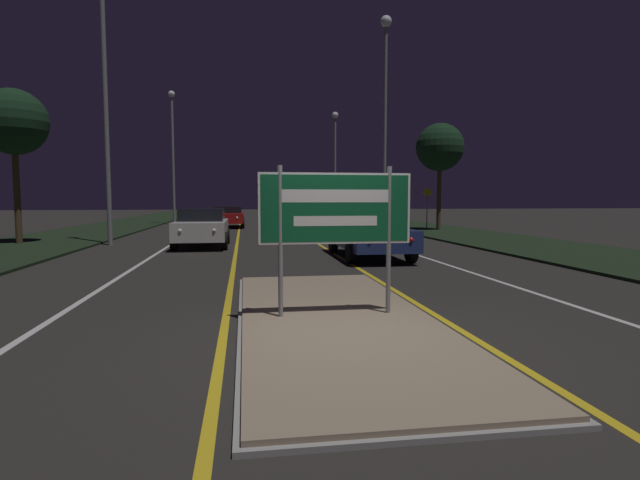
{
  "coord_description": "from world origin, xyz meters",
  "views": [
    {
      "loc": [
        -1.32,
        -6.36,
        1.81
      ],
      "look_at": [
        0.0,
        2.31,
        1.09
      ],
      "focal_mm": 28.0,
      "sensor_mm": 36.0,
      "label": 1
    }
  ],
  "objects_px": {
    "car_receding_1": "(323,219)",
    "warning_sign": "(427,204)",
    "streetlight_right_far": "(335,151)",
    "streetlight_left_far": "(173,145)",
    "car_receding_0": "(370,233)",
    "highway_sign": "(336,213)",
    "streetlight_right_near": "(385,89)",
    "car_approaching_1": "(228,216)",
    "streetlight_left_near": "(104,64)",
    "car_approaching_0": "(202,227)"
  },
  "relations": [
    {
      "from": "streetlight_left_near",
      "to": "car_approaching_1",
      "type": "height_order",
      "value": "streetlight_left_near"
    },
    {
      "from": "streetlight_left_near",
      "to": "highway_sign",
      "type": "bearing_deg",
      "value": -63.91
    },
    {
      "from": "car_receding_1",
      "to": "warning_sign",
      "type": "xyz_separation_m",
      "value": [
        6.27,
        1.05,
        0.78
      ]
    },
    {
      "from": "streetlight_right_near",
      "to": "car_receding_0",
      "type": "relative_size",
      "value": 2.45
    },
    {
      "from": "highway_sign",
      "to": "car_approaching_0",
      "type": "relative_size",
      "value": 0.54
    },
    {
      "from": "streetlight_left_far",
      "to": "streetlight_right_near",
      "type": "height_order",
      "value": "streetlight_right_near"
    },
    {
      "from": "streetlight_right_near",
      "to": "streetlight_right_far",
      "type": "distance_m",
      "value": 14.54
    },
    {
      "from": "streetlight_left_far",
      "to": "streetlight_right_near",
      "type": "relative_size",
      "value": 0.81
    },
    {
      "from": "car_approaching_0",
      "to": "car_receding_1",
      "type": "bearing_deg",
      "value": 51.41
    },
    {
      "from": "car_receding_0",
      "to": "car_approaching_0",
      "type": "relative_size",
      "value": 1.12
    },
    {
      "from": "streetlight_left_near",
      "to": "streetlight_left_far",
      "type": "xyz_separation_m",
      "value": [
        0.37,
        15.59,
        -1.36
      ]
    },
    {
      "from": "streetlight_right_far",
      "to": "car_receding_0",
      "type": "bearing_deg",
      "value": -98.03
    },
    {
      "from": "streetlight_right_far",
      "to": "streetlight_right_near",
      "type": "bearing_deg",
      "value": -89.72
    },
    {
      "from": "car_approaching_1",
      "to": "streetlight_right_far",
      "type": "bearing_deg",
      "value": 44.41
    },
    {
      "from": "streetlight_right_near",
      "to": "car_approaching_1",
      "type": "height_order",
      "value": "streetlight_right_near"
    },
    {
      "from": "car_receding_0",
      "to": "car_receding_1",
      "type": "xyz_separation_m",
      "value": [
        0.37,
        11.61,
        -0.01
      ]
    },
    {
      "from": "streetlight_right_near",
      "to": "streetlight_right_far",
      "type": "xyz_separation_m",
      "value": [
        -0.07,
        14.42,
        -1.91
      ]
    },
    {
      "from": "car_approaching_0",
      "to": "car_approaching_1",
      "type": "distance_m",
      "value": 13.11
    },
    {
      "from": "streetlight_right_far",
      "to": "car_approaching_1",
      "type": "height_order",
      "value": "streetlight_right_far"
    },
    {
      "from": "car_receding_1",
      "to": "streetlight_right_near",
      "type": "bearing_deg",
      "value": -4.98
    },
    {
      "from": "streetlight_right_near",
      "to": "streetlight_right_far",
      "type": "bearing_deg",
      "value": 90.28
    },
    {
      "from": "streetlight_right_near",
      "to": "car_approaching_0",
      "type": "height_order",
      "value": "streetlight_right_near"
    },
    {
      "from": "highway_sign",
      "to": "car_receding_1",
      "type": "bearing_deg",
      "value": 81.55
    },
    {
      "from": "car_receding_0",
      "to": "warning_sign",
      "type": "height_order",
      "value": "warning_sign"
    },
    {
      "from": "highway_sign",
      "to": "streetlight_right_far",
      "type": "relative_size",
      "value": 0.25
    },
    {
      "from": "streetlight_left_near",
      "to": "warning_sign",
      "type": "height_order",
      "value": "streetlight_left_near"
    },
    {
      "from": "streetlight_left_far",
      "to": "streetlight_right_far",
      "type": "distance_m",
      "value": 13.11
    },
    {
      "from": "streetlight_right_far",
      "to": "car_receding_1",
      "type": "xyz_separation_m",
      "value": [
        -3.26,
        -14.13,
        -5.0
      ]
    },
    {
      "from": "streetlight_left_near",
      "to": "streetlight_right_far",
      "type": "height_order",
      "value": "streetlight_left_near"
    },
    {
      "from": "streetlight_right_near",
      "to": "car_receding_0",
      "type": "distance_m",
      "value": 13.77
    },
    {
      "from": "warning_sign",
      "to": "streetlight_left_near",
      "type": "bearing_deg",
      "value": -155.57
    },
    {
      "from": "streetlight_right_far",
      "to": "car_approaching_0",
      "type": "bearing_deg",
      "value": -112.92
    },
    {
      "from": "car_receding_0",
      "to": "car_receding_1",
      "type": "distance_m",
      "value": 11.62
    },
    {
      "from": "car_receding_0",
      "to": "warning_sign",
      "type": "xyz_separation_m",
      "value": [
        6.65,
        12.66,
        0.77
      ]
    },
    {
      "from": "car_approaching_0",
      "to": "warning_sign",
      "type": "xyz_separation_m",
      "value": [
        12.05,
        8.28,
        0.76
      ]
    },
    {
      "from": "car_receding_1",
      "to": "warning_sign",
      "type": "height_order",
      "value": "warning_sign"
    },
    {
      "from": "highway_sign",
      "to": "warning_sign",
      "type": "relative_size",
      "value": 0.93
    },
    {
      "from": "car_approaching_1",
      "to": "car_receding_1",
      "type": "bearing_deg",
      "value": -48.53
    },
    {
      "from": "streetlight_left_near",
      "to": "car_receding_0",
      "type": "relative_size",
      "value": 2.43
    },
    {
      "from": "car_receding_0",
      "to": "car_approaching_0",
      "type": "xyz_separation_m",
      "value": [
        -5.4,
        4.38,
        0.01
      ]
    },
    {
      "from": "car_receding_0",
      "to": "car_receding_1",
      "type": "height_order",
      "value": "car_receding_1"
    },
    {
      "from": "streetlight_right_far",
      "to": "highway_sign",
      "type": "bearing_deg",
      "value": -100.38
    },
    {
      "from": "streetlight_right_near",
      "to": "car_receding_1",
      "type": "distance_m",
      "value": 7.68
    },
    {
      "from": "warning_sign",
      "to": "streetlight_right_far",
      "type": "bearing_deg",
      "value": 103.0
    },
    {
      "from": "streetlight_left_near",
      "to": "streetlight_left_far",
      "type": "bearing_deg",
      "value": 88.63
    },
    {
      "from": "car_receding_1",
      "to": "car_receding_0",
      "type": "bearing_deg",
      "value": -91.84
    },
    {
      "from": "highway_sign",
      "to": "car_receding_0",
      "type": "relative_size",
      "value": 0.48
    },
    {
      "from": "streetlight_right_near",
      "to": "car_approaching_1",
      "type": "relative_size",
      "value": 2.37
    },
    {
      "from": "streetlight_left_far",
      "to": "car_approaching_1",
      "type": "bearing_deg",
      "value": -43.62
    },
    {
      "from": "car_receding_0",
      "to": "streetlight_right_near",
      "type": "bearing_deg",
      "value": 71.91
    }
  ]
}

